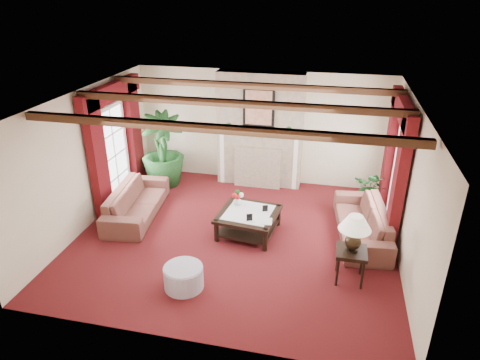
% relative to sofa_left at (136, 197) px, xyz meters
% --- Properties ---
extents(floor, '(6.00, 6.00, 0.00)m').
position_rel_sofa_left_xyz_m(floor, '(2.22, -0.37, -0.42)').
color(floor, '#430C13').
rests_on(floor, ground).
extents(ceiling, '(6.00, 6.00, 0.00)m').
position_rel_sofa_left_xyz_m(ceiling, '(2.22, -0.37, 2.28)').
color(ceiling, white).
rests_on(ceiling, floor).
extents(back_wall, '(6.00, 0.02, 2.70)m').
position_rel_sofa_left_xyz_m(back_wall, '(2.22, 2.38, 0.93)').
color(back_wall, beige).
rests_on(back_wall, ground).
extents(left_wall, '(0.02, 5.50, 2.70)m').
position_rel_sofa_left_xyz_m(left_wall, '(-0.78, -0.37, 0.93)').
color(left_wall, beige).
rests_on(left_wall, ground).
extents(right_wall, '(0.02, 5.50, 2.70)m').
position_rel_sofa_left_xyz_m(right_wall, '(5.22, -0.37, 0.93)').
color(right_wall, beige).
rests_on(right_wall, ground).
extents(ceiling_beams, '(6.00, 3.00, 0.12)m').
position_rel_sofa_left_xyz_m(ceiling_beams, '(2.22, -0.37, 2.22)').
color(ceiling_beams, '#3A2212').
rests_on(ceiling_beams, ceiling).
extents(fireplace, '(2.00, 0.52, 2.70)m').
position_rel_sofa_left_xyz_m(fireplace, '(2.22, 2.18, 2.28)').
color(fireplace, tan).
rests_on(fireplace, ground).
extents(french_door_left, '(0.10, 1.10, 2.16)m').
position_rel_sofa_left_xyz_m(french_door_left, '(-0.75, 0.63, 1.71)').
color(french_door_left, white).
rests_on(french_door_left, ground).
extents(french_door_right, '(0.10, 1.10, 2.16)m').
position_rel_sofa_left_xyz_m(french_door_right, '(5.19, 0.63, 1.71)').
color(french_door_right, white).
rests_on(french_door_right, ground).
extents(curtains_left, '(0.20, 2.40, 2.55)m').
position_rel_sofa_left_xyz_m(curtains_left, '(-0.64, 0.63, 2.13)').
color(curtains_left, '#42080D').
rests_on(curtains_left, ground).
extents(curtains_right, '(0.20, 2.40, 2.55)m').
position_rel_sofa_left_xyz_m(curtains_right, '(5.08, 0.63, 2.13)').
color(curtains_right, '#42080D').
rests_on(curtains_right, ground).
extents(sofa_left, '(2.28, 1.11, 0.84)m').
position_rel_sofa_left_xyz_m(sofa_left, '(0.00, 0.00, 0.00)').
color(sofa_left, '#370F1B').
rests_on(sofa_left, ground).
extents(sofa_right, '(2.32, 1.11, 0.85)m').
position_rel_sofa_left_xyz_m(sofa_right, '(4.59, 0.18, 0.01)').
color(sofa_right, '#370F1B').
rests_on(sofa_right, ground).
extents(potted_palm, '(2.61, 2.68, 0.99)m').
position_rel_sofa_left_xyz_m(potted_palm, '(-0.01, 1.59, 0.08)').
color(potted_palm, black).
rests_on(potted_palm, ground).
extents(small_plant, '(1.37, 1.40, 0.66)m').
position_rel_sofa_left_xyz_m(small_plant, '(4.86, 1.49, -0.09)').
color(small_plant, black).
rests_on(small_plant, ground).
extents(coffee_table, '(1.22, 1.22, 0.45)m').
position_rel_sofa_left_xyz_m(coffee_table, '(2.44, -0.19, -0.19)').
color(coffee_table, black).
rests_on(coffee_table, ground).
extents(side_table, '(0.62, 0.62, 0.58)m').
position_rel_sofa_left_xyz_m(side_table, '(4.36, -1.26, -0.13)').
color(side_table, black).
rests_on(side_table, ground).
extents(ottoman, '(0.64, 0.64, 0.37)m').
position_rel_sofa_left_xyz_m(ottoman, '(1.76, -2.03, -0.23)').
color(ottoman, gray).
rests_on(ottoman, ground).
extents(table_lamp, '(0.52, 0.52, 0.65)m').
position_rel_sofa_left_xyz_m(table_lamp, '(4.36, -1.26, 0.48)').
color(table_lamp, black).
rests_on(table_lamp, side_table).
extents(flower_vase, '(0.19, 0.20, 0.18)m').
position_rel_sofa_left_xyz_m(flower_vase, '(2.16, 0.08, 0.12)').
color(flower_vase, silver).
rests_on(flower_vase, coffee_table).
extents(book, '(0.20, 0.06, 0.26)m').
position_rel_sofa_left_xyz_m(book, '(2.75, -0.48, 0.16)').
color(book, black).
rests_on(book, coffee_table).
extents(photo_frame_a, '(0.11, 0.06, 0.15)m').
position_rel_sofa_left_xyz_m(photo_frame_a, '(2.52, -0.50, 0.11)').
color(photo_frame_a, black).
rests_on(photo_frame_a, coffee_table).
extents(photo_frame_b, '(0.10, 0.06, 0.14)m').
position_rel_sofa_left_xyz_m(photo_frame_b, '(2.75, -0.08, 0.10)').
color(photo_frame_b, black).
rests_on(photo_frame_b, coffee_table).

